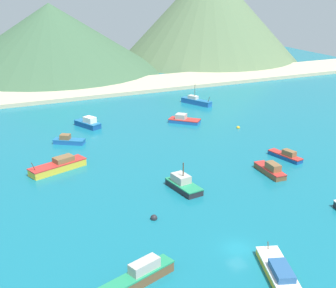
% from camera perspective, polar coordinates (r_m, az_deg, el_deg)
% --- Properties ---
extents(ground, '(260.00, 280.00, 0.50)m').
position_cam_1_polar(ground, '(89.06, -1.92, -3.36)').
color(ground, '#146B7F').
extents(fishing_boat_0, '(4.03, 7.89, 4.96)m').
position_cam_1_polar(fishing_boat_0, '(80.74, 1.86, -4.96)').
color(fishing_boat_0, '#232328').
rests_on(fishing_boat_0, ground).
extents(fishing_boat_1, '(7.80, 7.70, 2.22)m').
position_cam_1_polar(fishing_boat_1, '(117.82, 1.94, 2.99)').
color(fishing_boat_1, '#1E5BA8').
rests_on(fishing_boat_1, ground).
extents(fishing_boat_3, '(7.02, 5.69, 2.06)m').
position_cam_1_polar(fishing_boat_3, '(105.18, -12.09, 0.44)').
color(fishing_boat_3, '#1E5BA8').
rests_on(fishing_boat_3, ground).
extents(fishing_boat_4, '(5.47, 7.77, 2.69)m').
position_cam_1_polar(fishing_boat_4, '(115.87, -9.76, 2.54)').
color(fishing_boat_4, '#14478C').
rests_on(fishing_boat_4, ground).
extents(fishing_boat_6, '(6.03, 10.28, 1.96)m').
position_cam_1_polar(fishing_boat_6, '(60.66, 13.42, -14.90)').
color(fishing_boat_6, gold).
rests_on(fishing_boat_6, ground).
extents(fishing_boat_7, '(10.82, 5.46, 2.74)m').
position_cam_1_polar(fishing_boat_7, '(57.79, -3.72, -15.93)').
color(fishing_boat_7, brown).
rests_on(fishing_boat_7, ground).
extents(fishing_boat_8, '(6.07, 9.85, 5.91)m').
position_cam_1_polar(fishing_boat_8, '(135.53, 3.44, 5.25)').
color(fishing_boat_8, '#1E5BA8').
rests_on(fishing_boat_8, ground).
extents(fishing_boat_9, '(3.44, 7.94, 2.01)m').
position_cam_1_polar(fishing_boat_9, '(97.12, 14.25, -1.38)').
color(fishing_boat_9, '#14478C').
rests_on(fishing_boat_9, ground).
extents(fishing_boat_10, '(2.76, 7.94, 2.44)m').
position_cam_1_polar(fishing_boat_10, '(88.90, 12.45, -3.10)').
color(fishing_boat_10, brown).
rests_on(fishing_boat_10, ground).
extents(fishing_boat_11, '(11.55, 6.47, 3.05)m').
position_cam_1_polar(fishing_boat_11, '(90.91, -13.25, -2.61)').
color(fishing_boat_11, gold).
rests_on(fishing_boat_11, ground).
extents(buoy_0, '(1.08, 1.08, 1.08)m').
position_cam_1_polar(buoy_0, '(71.60, -1.74, -9.06)').
color(buoy_0, '#232328').
rests_on(buoy_0, ground).
extents(buoy_1, '(0.83, 0.83, 0.83)m').
position_cam_1_polar(buoy_1, '(114.77, 8.59, 1.99)').
color(buoy_1, gold).
rests_on(buoy_1, ground).
extents(beach_strip, '(247.00, 21.31, 1.20)m').
position_cam_1_polar(beach_strip, '(151.66, -12.09, 6.30)').
color(beach_strip, '#C6B793').
rests_on(beach_strip, ground).
extents(hill_central, '(83.24, 83.24, 25.82)m').
position_cam_1_polar(hill_central, '(187.47, -14.13, 12.48)').
color(hill_central, '#3D6042').
rests_on(hill_central, ground).
extents(hill_east, '(78.48, 78.48, 40.76)m').
position_cam_1_polar(hill_east, '(211.97, 5.05, 15.78)').
color(hill_east, '#56704C').
rests_on(hill_east, ground).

